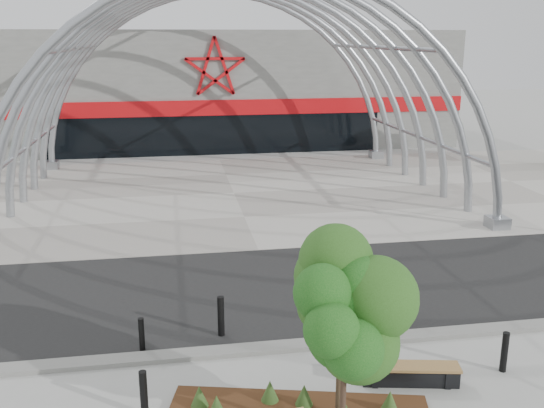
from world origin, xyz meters
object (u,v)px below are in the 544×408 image
object	(u,v)px
street_tree_1	(345,330)
bollard_2	(221,316)
bench_1	(410,374)
street_tree_0	(342,300)

from	to	relation	value
street_tree_1	bollard_2	size ratio (longest dim) A/B	3.05
street_tree_1	bench_1	size ratio (longest dim) A/B	1.49
bench_1	street_tree_1	bearing A→B (deg)	-139.55
street_tree_1	bollard_2	distance (m)	5.46
bollard_2	bench_1	bearing A→B (deg)	-36.56
bench_1	bollard_2	size ratio (longest dim) A/B	2.04
street_tree_1	bollard_2	bearing A→B (deg)	111.74
street_tree_1	bollard_2	xyz separation A→B (m)	(-1.90, 4.77, -1.87)
street_tree_0	bench_1	distance (m)	3.30
street_tree_1	bench_1	distance (m)	3.53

